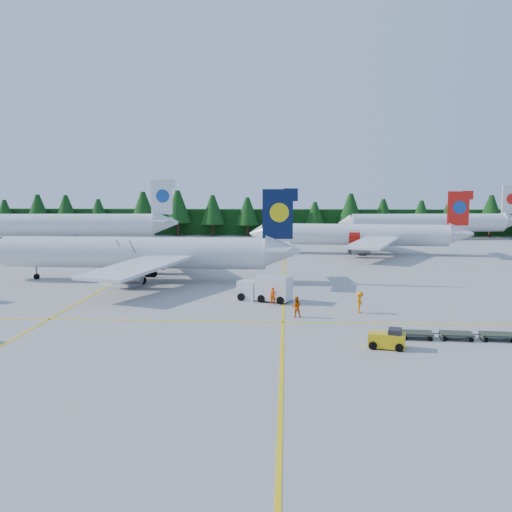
{
  "coord_description": "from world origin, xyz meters",
  "views": [
    {
      "loc": [
        6.23,
        -52.65,
        11.27
      ],
      "look_at": [
        2.84,
        11.06,
        3.5
      ],
      "focal_mm": 40.0,
      "sensor_mm": 36.0,
      "label": 1
    }
  ],
  "objects_px": {
    "airstairs": "(122,277)",
    "baggage_tug": "(388,339)",
    "airliner_red": "(351,235)",
    "service_truck": "(265,288)",
    "airliner_navy": "(128,253)"
  },
  "relations": [
    {
      "from": "baggage_tug",
      "to": "airstairs",
      "type": "bearing_deg",
      "value": 150.14
    },
    {
      "from": "service_truck",
      "to": "baggage_tug",
      "type": "height_order",
      "value": "service_truck"
    },
    {
      "from": "airliner_navy",
      "to": "service_truck",
      "type": "distance_m",
      "value": 20.59
    },
    {
      "from": "airstairs",
      "to": "service_truck",
      "type": "xyz_separation_m",
      "value": [
        16.91,
        -8.86,
        0.41
      ]
    },
    {
      "from": "airliner_navy",
      "to": "service_truck",
      "type": "height_order",
      "value": "airliner_navy"
    },
    {
      "from": "airstairs",
      "to": "baggage_tug",
      "type": "relative_size",
      "value": 2.44
    },
    {
      "from": "airliner_red",
      "to": "airstairs",
      "type": "distance_m",
      "value": 43.82
    },
    {
      "from": "airliner_red",
      "to": "service_truck",
      "type": "relative_size",
      "value": 6.43
    },
    {
      "from": "service_truck",
      "to": "baggage_tug",
      "type": "relative_size",
      "value": 2.05
    },
    {
      "from": "airliner_navy",
      "to": "baggage_tug",
      "type": "height_order",
      "value": "airliner_navy"
    },
    {
      "from": "airliner_navy",
      "to": "baggage_tug",
      "type": "relative_size",
      "value": 13.75
    },
    {
      "from": "airliner_navy",
      "to": "baggage_tug",
      "type": "distance_m",
      "value": 38.31
    },
    {
      "from": "airliner_red",
      "to": "baggage_tug",
      "type": "xyz_separation_m",
      "value": [
        -3.69,
        -57.12,
        -2.51
      ]
    },
    {
      "from": "airliner_red",
      "to": "service_truck",
      "type": "distance_m",
      "value": 42.89
    },
    {
      "from": "airliner_red",
      "to": "airstairs",
      "type": "xyz_separation_m",
      "value": [
        -29.87,
        -31.98,
        -2.31
      ]
    }
  ]
}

